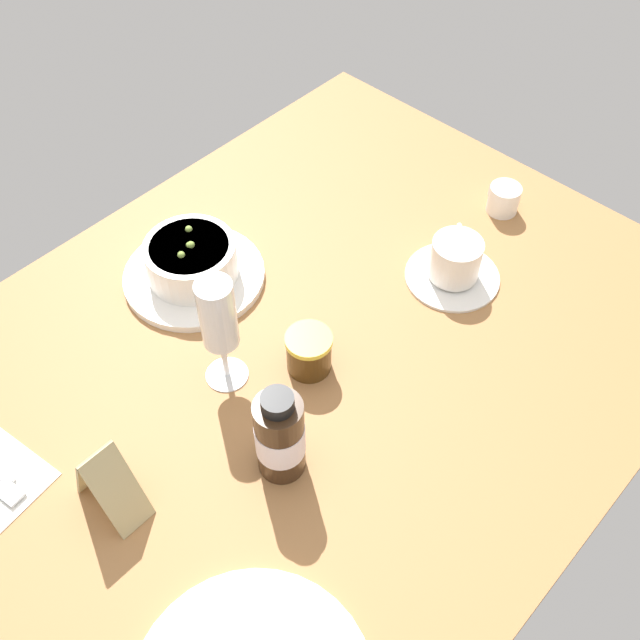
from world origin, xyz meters
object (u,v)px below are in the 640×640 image
at_px(wine_glass, 218,319).
at_px(menu_card, 106,479).
at_px(creamer_jug, 503,198).
at_px(jam_jar, 309,352).
at_px(coffee_cup, 455,263).
at_px(sauce_bottle_brown, 280,436).
at_px(porridge_bowl, 192,263).

relative_size(wine_glass, menu_card, 1.57).
relative_size(creamer_jug, menu_card, 0.52).
bearing_deg(menu_card, jam_jar, 174.31).
bearing_deg(wine_glass, creamer_jug, 171.22).
bearing_deg(creamer_jug, wine_glass, -8.78).
xyz_separation_m(coffee_cup, sauce_bottle_brown, (0.39, 0.03, 0.03)).
relative_size(porridge_bowl, coffee_cup, 1.48).
xyz_separation_m(porridge_bowl, creamer_jug, (-0.44, 0.25, -0.01)).
height_order(coffee_cup, jam_jar, coffee_cup).
bearing_deg(coffee_cup, wine_glass, -17.85).
bearing_deg(wine_glass, coffee_cup, 162.15).
bearing_deg(porridge_bowl, wine_glass, 62.52).
relative_size(coffee_cup, creamer_jug, 2.38).
relative_size(porridge_bowl, menu_card, 1.83).
bearing_deg(wine_glass, jam_jar, 140.92).
bearing_deg(menu_card, wine_glass, -169.47).
bearing_deg(sauce_bottle_brown, porridge_bowl, -112.60).
bearing_deg(jam_jar, creamer_jug, 178.54).
relative_size(jam_jar, sauce_bottle_brown, 0.44).
bearing_deg(menu_card, sauce_bottle_brown, 147.64).
distance_m(porridge_bowl, creamer_jug, 0.50).
bearing_deg(coffee_cup, sauce_bottle_brown, 5.06).
distance_m(coffee_cup, creamer_jug, 0.18).
bearing_deg(jam_jar, menu_card, -5.69).
bearing_deg(coffee_cup, porridge_bowl, -46.53).
relative_size(creamer_jug, sauce_bottle_brown, 0.41).
xyz_separation_m(creamer_jug, wine_glass, (0.52, -0.08, 0.09)).
xyz_separation_m(creamer_jug, menu_card, (0.74, -0.04, 0.03)).
height_order(wine_glass, menu_card, wine_glass).
height_order(sauce_bottle_brown, menu_card, sauce_bottle_brown).
relative_size(coffee_cup, jam_jar, 2.23).
bearing_deg(menu_card, porridge_bowl, -145.63).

